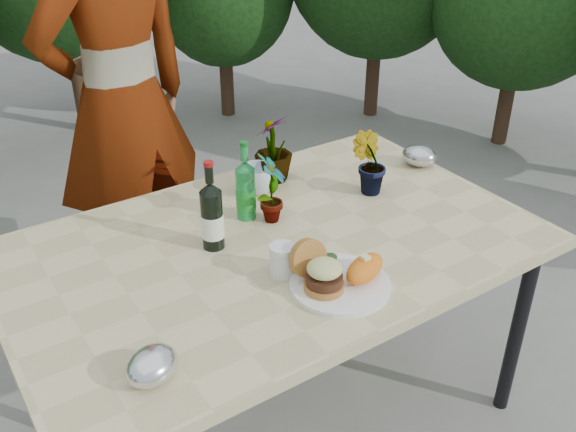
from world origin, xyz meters
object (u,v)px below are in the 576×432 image
patio_table (274,257)px  person (122,104)px  wine_bottle (212,217)px  dinner_plate (340,284)px

patio_table → person: bearing=96.3°
patio_table → person: person is taller
person → wine_bottle: bearing=73.1°
dinner_plate → wine_bottle: bearing=117.6°
wine_bottle → person: (0.06, 0.85, 0.07)m
patio_table → wine_bottle: wine_bottle is taller
patio_table → dinner_plate: (0.03, -0.29, 0.06)m
dinner_plate → wine_bottle: 0.43m
patio_table → wine_bottle: size_ratio=5.66×
patio_table → wine_bottle: 0.24m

